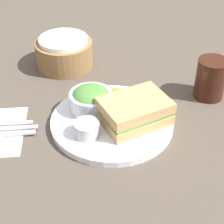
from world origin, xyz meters
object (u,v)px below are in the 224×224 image
at_px(sandwich, 135,111).
at_px(drink_glass, 211,79).
at_px(plate, 112,122).
at_px(spoon, 0,125).
at_px(dressing_cup, 87,129).
at_px(bread_basket, 64,53).
at_px(salad_bowl, 91,99).

distance_m(sandwich, drink_glass, 0.23).
relative_size(plate, spoon, 1.89).
height_order(plate, dressing_cup, dressing_cup).
xyz_separation_m(plate, bread_basket, (-0.11, 0.28, 0.03)).
height_order(dressing_cup, bread_basket, bread_basket).
bearing_deg(bread_basket, drink_glass, -26.65).
xyz_separation_m(salad_bowl, bread_basket, (-0.07, 0.24, -0.00)).
height_order(sandwich, salad_bowl, salad_bowl).
height_order(plate, sandwich, sandwich).
height_order(salad_bowl, spoon, salad_bowl).
distance_m(salad_bowl, bread_basket, 0.25).
distance_m(plate, salad_bowl, 0.07).
bearing_deg(plate, salad_bowl, 136.17).
relative_size(sandwich, salad_bowl, 1.74).
height_order(plate, bread_basket, bread_basket).
height_order(sandwich, drink_glass, drink_glass).
distance_m(sandwich, salad_bowl, 0.11).
distance_m(plate, spoon, 0.26).
distance_m(bread_basket, spoon, 0.31).
bearing_deg(drink_glass, spoon, -170.56).
bearing_deg(bread_basket, salad_bowl, -74.16).
relative_size(drink_glass, spoon, 0.68).
relative_size(sandwich, dressing_cup, 3.19).
bearing_deg(sandwich, dressing_cup, -160.72).
height_order(bread_basket, spoon, bread_basket).
bearing_deg(spoon, salad_bowl, -172.76).
relative_size(sandwich, bread_basket, 1.10).
xyz_separation_m(plate, dressing_cup, (-0.06, -0.05, 0.02)).
bearing_deg(dressing_cup, spoon, 162.63).
bearing_deg(plate, drink_glass, 20.83).
xyz_separation_m(salad_bowl, drink_glass, (0.30, 0.05, 0.01)).
height_order(sandwich, spoon, sandwich).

